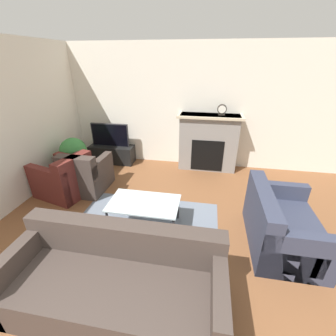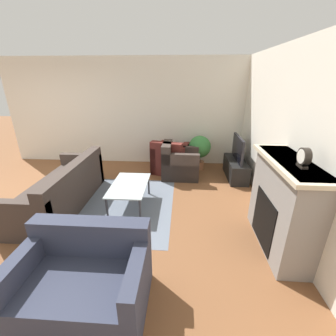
# 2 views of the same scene
# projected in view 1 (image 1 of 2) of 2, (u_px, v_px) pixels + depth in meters

# --- Properties ---
(wall_back) EXTENTS (7.99, 0.06, 2.70)m
(wall_back) POSITION_uv_depth(u_px,v_px,m) (178.00, 107.00, 5.11)
(wall_back) COLOR silver
(wall_back) RESTS_ON ground_plane
(area_rug) EXTENTS (2.24, 1.82, 0.00)m
(area_rug) POSITION_uv_depth(u_px,v_px,m) (143.00, 232.00, 3.39)
(area_rug) COLOR slate
(area_rug) RESTS_ON ground_plane
(fireplace) EXTENTS (1.40, 0.47, 1.27)m
(fireplace) POSITION_uv_depth(u_px,v_px,m) (208.00, 142.00, 5.09)
(fireplace) COLOR gray
(fireplace) RESTS_ON ground_plane
(tv_stand) EXTENTS (1.08, 0.40, 0.43)m
(tv_stand) POSITION_uv_depth(u_px,v_px,m) (112.00, 154.00, 5.59)
(tv_stand) COLOR black
(tv_stand) RESTS_ON ground_plane
(tv) EXTENTS (0.91, 0.06, 0.55)m
(tv) POSITION_uv_depth(u_px,v_px,m) (110.00, 135.00, 5.37)
(tv) COLOR #232328
(tv) RESTS_ON tv_stand
(couch_sectional) EXTENTS (2.16, 0.88, 0.82)m
(couch_sectional) POSITION_uv_depth(u_px,v_px,m) (116.00, 283.00, 2.30)
(couch_sectional) COLOR #3D332D
(couch_sectional) RESTS_ON ground_plane
(couch_loveseat) EXTENTS (0.87, 1.26, 0.82)m
(couch_loveseat) POSITION_uv_depth(u_px,v_px,m) (280.00, 226.00, 3.06)
(couch_loveseat) COLOR #33384C
(couch_loveseat) RESTS_ON ground_plane
(armchair_by_window) EXTENTS (1.04, 0.95, 0.82)m
(armchair_by_window) POSITION_uv_depth(u_px,v_px,m) (65.00, 180.00, 4.22)
(armchair_by_window) COLOR #5B231E
(armchair_by_window) RESTS_ON ground_plane
(armchair_accent) EXTENTS (0.74, 0.86, 0.82)m
(armchair_accent) POSITION_uv_depth(u_px,v_px,m) (87.00, 176.00, 4.37)
(armchair_accent) COLOR #3D332D
(armchair_accent) RESTS_ON ground_plane
(coffee_table) EXTENTS (1.04, 0.62, 0.44)m
(coffee_table) POSITION_uv_depth(u_px,v_px,m) (144.00, 205.00, 3.35)
(coffee_table) COLOR #333338
(coffee_table) RESTS_ON ground_plane
(potted_plant) EXTENTS (0.55, 0.55, 0.87)m
(potted_plant) POSITION_uv_depth(u_px,v_px,m) (74.00, 152.00, 4.79)
(potted_plant) COLOR #AD704C
(potted_plant) RESTS_ON ground_plane
(mantel_clock) EXTENTS (0.20, 0.07, 0.23)m
(mantel_clock) POSITION_uv_depth(u_px,v_px,m) (222.00, 110.00, 4.73)
(mantel_clock) COLOR #28231E
(mantel_clock) RESTS_ON fireplace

